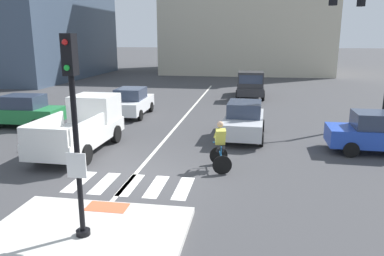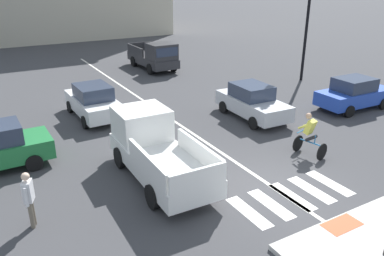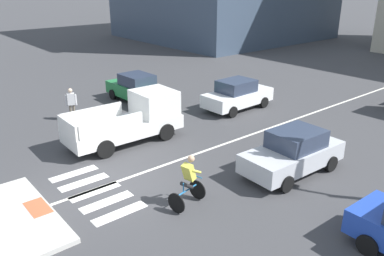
{
  "view_description": "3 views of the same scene",
  "coord_description": "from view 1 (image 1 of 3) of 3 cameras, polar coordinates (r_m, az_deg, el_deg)",
  "views": [
    {
      "loc": [
        3.66,
        -11.11,
        4.54
      ],
      "look_at": [
        1.46,
        2.61,
        1.13
      ],
      "focal_mm": 34.94,
      "sensor_mm": 36.0,
      "label": 1
    },
    {
      "loc": [
        -7.9,
        -8.01,
        6.5
      ],
      "look_at": [
        -1.46,
        3.19,
        1.31
      ],
      "focal_mm": 35.85,
      "sensor_mm": 36.0,
      "label": 2
    },
    {
      "loc": [
        11.1,
        -5.45,
        6.82
      ],
      "look_at": [
        0.6,
        3.23,
        1.57
      ],
      "focal_mm": 36.65,
      "sensor_mm": 36.0,
      "label": 3
    }
  ],
  "objects": [
    {
      "name": "signal_pole",
      "position": [
        8.23,
        -17.51,
        1.2
      ],
      "size": [
        0.44,
        0.38,
        4.45
      ],
      "color": "black",
      "rests_on": "traffic_island"
    },
    {
      "name": "ground_plane",
      "position": [
        12.54,
        -8.57,
        -7.58
      ],
      "size": [
        300.0,
        300.0,
        0.0
      ],
      "primitive_type": "plane",
      "color": "#3D3D3F"
    },
    {
      "name": "traffic_light_mast",
      "position": [
        21.19,
        26.13,
        13.17
      ],
      "size": [
        3.72,
        2.17,
        7.04
      ],
      "color": "black",
      "rests_on": "ground"
    },
    {
      "name": "traffic_island",
      "position": [
        9.21,
        -16.21,
        -15.78
      ],
      "size": [
        4.58,
        3.57,
        0.15
      ],
      "primitive_type": "cube",
      "color": "beige",
      "rests_on": "ground"
    },
    {
      "name": "car_silver_eastbound_mid",
      "position": [
        17.29,
        7.95,
        1.21
      ],
      "size": [
        1.96,
        4.16,
        1.64
      ],
      "color": "silver",
      "rests_on": "ground"
    },
    {
      "name": "cyclist",
      "position": [
        13.05,
        4.35,
        -2.56
      ],
      "size": [
        0.87,
        1.2,
        1.68
      ],
      "color": "black",
      "rests_on": "ground"
    },
    {
      "name": "tactile_pad_front",
      "position": [
        10.34,
        -12.83,
        -11.67
      ],
      "size": [
        1.1,
        0.6,
        0.01
      ],
      "primitive_type": "cube",
      "color": "#DB5B38",
      "rests_on": "traffic_island"
    },
    {
      "name": "car_blue_cross_right",
      "position": [
        16.61,
        26.83,
        -0.69
      ],
      "size": [
        4.14,
        1.92,
        1.64
      ],
      "color": "#2347B7",
      "rests_on": "ground"
    },
    {
      "name": "crosswalk_stripe_d",
      "position": [
        11.8,
        -5.43,
        -8.86
      ],
      "size": [
        0.44,
        1.8,
        0.01
      ],
      "primitive_type": "cube",
      "color": "silver",
      "rests_on": "ground"
    },
    {
      "name": "lane_centre_line",
      "position": [
        21.92,
        -1.03,
        1.85
      ],
      "size": [
        0.14,
        28.0,
        0.01
      ],
      "primitive_type": "cube",
      "color": "silver",
      "rests_on": "ground"
    },
    {
      "name": "building_corner_right",
      "position": [
        48.96,
        -27.21,
        16.52
      ],
      "size": [
        19.99,
        20.62,
        16.18
      ],
      "color": "#3D4C60",
      "rests_on": "ground"
    },
    {
      "name": "car_green_cross_left",
      "position": [
        21.09,
        -24.51,
        2.36
      ],
      "size": [
        4.13,
        1.91,
        1.64
      ],
      "color": "#237A3D",
      "rests_on": "ground"
    },
    {
      "name": "building_corner_left",
      "position": [
        51.77,
        8.48,
        18.01
      ],
      "size": [
        21.0,
        16.35,
        16.92
      ],
      "color": "beige",
      "rests_on": "ground"
    },
    {
      "name": "crosswalk_stripe_b",
      "position": [
        12.32,
        -13.2,
        -8.19
      ],
      "size": [
        0.44,
        1.8,
        0.01
      ],
      "primitive_type": "cube",
      "color": "silver",
      "rests_on": "ground"
    },
    {
      "name": "car_white_westbound_far",
      "position": [
        22.18,
        -9.2,
        3.94
      ],
      "size": [
        1.93,
        4.14,
        1.64
      ],
      "color": "white",
      "rests_on": "ground"
    },
    {
      "name": "crosswalk_stripe_c",
      "position": [
        12.03,
        -9.4,
        -8.54
      ],
      "size": [
        0.44,
        1.8,
        0.01
      ],
      "primitive_type": "cube",
      "color": "silver",
      "rests_on": "ground"
    },
    {
      "name": "crosswalk_stripe_e",
      "position": [
        11.63,
        -1.32,
        -9.16
      ],
      "size": [
        0.44,
        1.8,
        0.01
      ],
      "primitive_type": "cube",
      "color": "silver",
      "rests_on": "ground"
    },
    {
      "name": "pickup_truck_white_westbound_near",
      "position": [
        15.96,
        -16.14,
        0.35
      ],
      "size": [
        2.13,
        5.13,
        2.08
      ],
      "color": "white",
      "rests_on": "ground"
    },
    {
      "name": "pickup_truck_charcoal_eastbound_distant",
      "position": [
        28.64,
        8.9,
        6.48
      ],
      "size": [
        2.1,
        5.12,
        2.08
      ],
      "color": "#2D2D30",
      "rests_on": "ground"
    },
    {
      "name": "crosswalk_stripe_a",
      "position": [
        12.66,
        -16.8,
        -7.82
      ],
      "size": [
        0.44,
        1.8,
        0.01
      ],
      "primitive_type": "cube",
      "color": "silver",
      "rests_on": "ground"
    }
  ]
}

